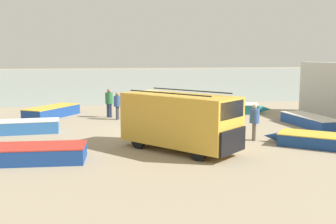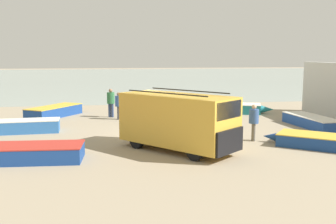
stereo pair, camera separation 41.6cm
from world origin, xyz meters
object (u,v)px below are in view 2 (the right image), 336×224
fishing_rowboat_3 (319,141)px  fishing_rowboat_1 (24,153)px  fishing_rowboat_0 (233,108)px  fisherman_3 (111,100)px  fisherman_1 (119,103)px  fishing_rowboat_2 (23,126)px  fisherman_0 (254,119)px  fishing_rowboat_6 (310,121)px  parked_van (178,120)px  fishing_rowboat_4 (182,120)px  fishing_rowboat_5 (56,111)px

fishing_rowboat_3 → fishing_rowboat_1: bearing=39.8°
fishing_rowboat_0 → fisherman_3: size_ratio=2.75×
fishing_rowboat_3 → fisherman_1: 12.07m
fishing_rowboat_1 → fishing_rowboat_2: bearing=-75.1°
fisherman_3 → fisherman_0: bearing=-122.6°
fishing_rowboat_6 → fisherman_1: bearing=64.5°
fisherman_1 → fisherman_0: bearing=149.6°
fishing_rowboat_1 → fishing_rowboat_2: fishing_rowboat_2 is taller
parked_van → fishing_rowboat_1: bearing=-123.6°
fishing_rowboat_2 → fishing_rowboat_4: fishing_rowboat_4 is taller
fishing_rowboat_4 → fishing_rowboat_6: fishing_rowboat_4 is taller
fisherman_3 → fishing_rowboat_4: bearing=-114.9°
parked_van → fisherman_1: bearing=153.8°
fishing_rowboat_2 → fisherman_3: fisherman_3 is taller
fishing_rowboat_0 → fishing_rowboat_5: 11.77m
fishing_rowboat_3 → fishing_rowboat_5: fishing_rowboat_5 is taller
fisherman_0 → fishing_rowboat_0: bearing=91.7°
fishing_rowboat_5 → fishing_rowboat_6: bearing=-79.7°
fishing_rowboat_6 → fishing_rowboat_3: bearing=150.9°
fishing_rowboat_5 → fishing_rowboat_6: fishing_rowboat_5 is taller
parked_van → fishing_rowboat_5: 12.03m
parked_van → fisherman_0: size_ratio=2.97×
fishing_rowboat_1 → fishing_rowboat_6: (14.23, 5.15, -0.01)m
fishing_rowboat_5 → fisherman_0: bearing=-99.6°
fishing_rowboat_6 → fisherman_3: size_ratio=2.73×
fishing_rowboat_4 → fishing_rowboat_2: bearing=-137.8°
fishing_rowboat_2 → fisherman_0: fisherman_0 is taller
parked_van → fishing_rowboat_6: (8.27, 4.40, -0.99)m
parked_van → fishing_rowboat_3: bearing=45.8°
fishing_rowboat_4 → fisherman_0: size_ratio=2.72×
fishing_rowboat_0 → fishing_rowboat_1: bearing=-117.6°
fishing_rowboat_6 → fisherman_1: (-10.44, 3.99, 0.70)m
fisherman_1 → parked_van: bearing=124.0°
fishing_rowboat_1 → fisherman_1: bearing=-109.2°
fishing_rowboat_0 → fishing_rowboat_2: 13.69m
fishing_rowboat_1 → fisherman_3: (3.31, 10.08, 0.78)m
parked_van → fishing_rowboat_5: size_ratio=1.08×
fisherman_0 → fisherman_1: fisherman_0 is taller
fisherman_1 → fishing_rowboat_6: bearing=178.6°
fishing_rowboat_5 → fisherman_3: 3.71m
fishing_rowboat_4 → fishing_rowboat_5: bearing=-174.4°
fisherman_0 → fisherman_1: (-5.96, 7.08, -0.01)m
fishing_rowboat_1 → fishing_rowboat_4: size_ratio=1.07×
parked_van → fishing_rowboat_5: (-6.16, 10.29, -0.95)m
fisherman_1 → fishing_rowboat_1: bearing=87.0°
fishing_rowboat_0 → fishing_rowboat_4: 6.17m
fishing_rowboat_4 → fishing_rowboat_5: size_ratio=0.99×
fishing_rowboat_2 → fisherman_1: bearing=-149.0°
fisherman_1 → fishing_rowboat_3: bearing=152.8°
fishing_rowboat_3 → fishing_rowboat_4: 7.71m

